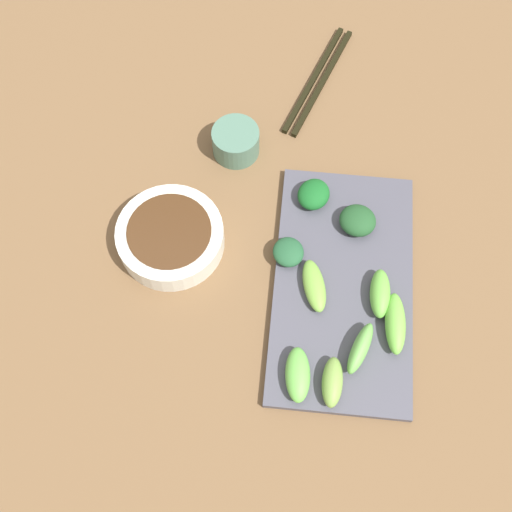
% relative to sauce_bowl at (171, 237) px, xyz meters
% --- Properties ---
extents(tabletop, '(2.10, 2.10, 0.02)m').
position_rel_sauce_bowl_xyz_m(tabletop, '(0.13, -0.03, -0.03)').
color(tabletop, brown).
rests_on(tabletop, ground).
extents(sauce_bowl, '(0.15, 0.15, 0.04)m').
position_rel_sauce_bowl_xyz_m(sauce_bowl, '(0.00, 0.00, 0.00)').
color(sauce_bowl, silver).
rests_on(sauce_bowl, tabletop).
extents(serving_plate, '(0.19, 0.35, 0.01)m').
position_rel_sauce_bowl_xyz_m(serving_plate, '(0.24, -0.04, -0.02)').
color(serving_plate, '#4A4954').
rests_on(serving_plate, tabletop).
extents(broccoli_stalk_0, '(0.04, 0.07, 0.03)m').
position_rel_sauce_bowl_xyz_m(broccoli_stalk_0, '(0.19, -0.18, 0.00)').
color(broccoli_stalk_0, '#65B749').
rests_on(broccoli_stalk_0, serving_plate).
extents(broccoli_stalk_1, '(0.04, 0.08, 0.03)m').
position_rel_sauce_bowl_xyz_m(broccoli_stalk_1, '(0.27, -0.14, 0.01)').
color(broccoli_stalk_1, '#67AE4C').
rests_on(broccoli_stalk_1, serving_plate).
extents(broccoli_stalk_2, '(0.03, 0.09, 0.03)m').
position_rel_sauce_bowl_xyz_m(broccoli_stalk_2, '(0.31, -0.10, 0.00)').
color(broccoli_stalk_2, '#6DB843').
rests_on(broccoli_stalk_2, serving_plate).
extents(broccoli_leafy_3, '(0.07, 0.06, 0.03)m').
position_rel_sauce_bowl_xyz_m(broccoli_leafy_3, '(0.26, 0.05, 0.00)').
color(broccoli_leafy_3, '#204D26').
rests_on(broccoli_leafy_3, serving_plate).
extents(broccoli_leafy_4, '(0.06, 0.06, 0.03)m').
position_rel_sauce_bowl_xyz_m(broccoli_leafy_4, '(0.20, 0.09, 0.00)').
color(broccoli_leafy_4, '#175D23').
rests_on(broccoli_leafy_4, serving_plate).
extents(broccoli_stalk_5, '(0.05, 0.08, 0.02)m').
position_rel_sauce_bowl_xyz_m(broccoli_stalk_5, '(0.20, -0.05, 0.00)').
color(broccoli_stalk_5, '#73A93F').
rests_on(broccoli_stalk_5, serving_plate).
extents(broccoli_stalk_6, '(0.03, 0.07, 0.03)m').
position_rel_sauce_bowl_xyz_m(broccoli_stalk_6, '(0.24, -0.18, 0.00)').
color(broccoli_stalk_6, '#779F44').
rests_on(broccoli_stalk_6, serving_plate).
extents(broccoli_stalk_7, '(0.03, 0.07, 0.03)m').
position_rel_sauce_bowl_xyz_m(broccoli_stalk_7, '(0.29, -0.06, 0.00)').
color(broccoli_stalk_7, '#66B041').
rests_on(broccoli_stalk_7, serving_plate).
extents(broccoli_leafy_8, '(0.06, 0.06, 0.02)m').
position_rel_sauce_bowl_xyz_m(broccoli_leafy_8, '(0.17, -0.01, 0.00)').
color(broccoli_leafy_8, '#225431').
rests_on(broccoli_leafy_8, serving_plate).
extents(chopsticks, '(0.10, 0.22, 0.01)m').
position_rel_sauce_bowl_xyz_m(chopsticks, '(0.19, 0.31, -0.02)').
color(chopsticks, black).
rests_on(chopsticks, tabletop).
extents(tea_cup, '(0.07, 0.07, 0.05)m').
position_rel_sauce_bowl_xyz_m(tea_cup, '(0.07, 0.17, 0.00)').
color(tea_cup, '#4F7662').
rests_on(tea_cup, tabletop).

